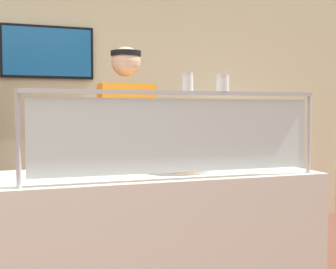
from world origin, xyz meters
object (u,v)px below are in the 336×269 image
Objects in this scene: parmesan_shaker at (188,83)px; pizza_box_stack at (235,141)px; pizza_server at (182,165)px; pepper_flake_shaker at (223,84)px; pizza_tray at (175,168)px; worker_figure at (127,153)px.

pizza_box_stack is (1.39, 2.11, -0.46)m from parmesan_shaker.
parmesan_shaker is at bearing -123.28° from pizza_box_stack.
parmesan_shaker is 0.21× the size of pizza_box_stack.
pizza_server is 3.15× the size of pepper_flake_shaker.
worker_figure is at bearing 101.96° from pizza_tray.
parmesan_shaker is 2.57m from pizza_box_stack.
pizza_box_stack is at bearing 38.30° from worker_figure.
pizza_server is 0.67m from worker_figure.
pepper_flake_shaker is 1.09m from worker_figure.
pizza_tray is at bearing -126.77° from pizza_box_stack.
parmesan_shaker reaches higher than pepper_flake_shaker.
worker_figure reaches higher than pepper_flake_shaker.
worker_figure reaches higher than parmesan_shaker.
worker_figure is 3.97× the size of pizza_box_stack.
worker_figure is at bearing -141.70° from pizza_box_stack.
pepper_flake_shaker is at bearing -58.37° from pizza_server.
pizza_tray is 0.92× the size of pizza_box_stack.
pizza_tray is at bearing 115.37° from pepper_flake_shaker.
pizza_tray is 0.59m from parmesan_shaker.
pizza_server is at bearing 74.79° from parmesan_shaker.
pizza_box_stack is (1.47, 1.16, -0.02)m from worker_figure.
pepper_flake_shaker is (0.20, 0.00, -0.00)m from parmesan_shaker.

